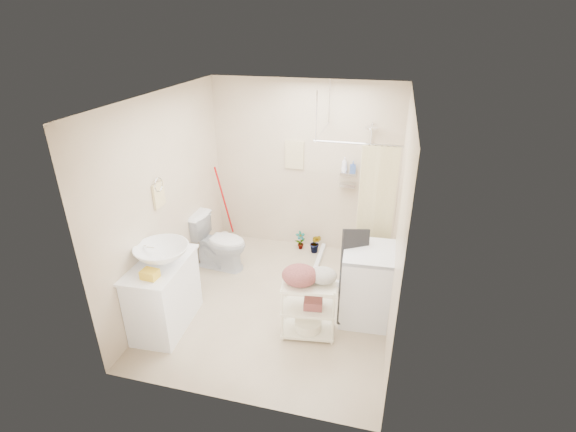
{
  "coord_description": "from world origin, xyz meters",
  "views": [
    {
      "loc": [
        1.22,
        -4.25,
        3.34
      ],
      "look_at": [
        0.09,
        0.25,
        1.13
      ],
      "focal_mm": 26.0,
      "sensor_mm": 36.0,
      "label": 1
    }
  ],
  "objects_px": {
    "toilet": "(219,242)",
    "washing_machine": "(369,284)",
    "laundry_rack": "(309,304)",
    "vanity": "(164,294)"
  },
  "relations": [
    {
      "from": "vanity",
      "to": "laundry_rack",
      "type": "distance_m",
      "value": 1.69
    },
    {
      "from": "washing_machine",
      "to": "laundry_rack",
      "type": "xyz_separation_m",
      "value": [
        -0.63,
        -0.49,
        -0.05
      ]
    },
    {
      "from": "toilet",
      "to": "laundry_rack",
      "type": "xyz_separation_m",
      "value": [
        1.55,
        -1.12,
        0.0
      ]
    },
    {
      "from": "washing_machine",
      "to": "laundry_rack",
      "type": "relative_size",
      "value": 1.12
    },
    {
      "from": "laundry_rack",
      "to": "toilet",
      "type": "bearing_deg",
      "value": 136.57
    },
    {
      "from": "toilet",
      "to": "laundry_rack",
      "type": "bearing_deg",
      "value": -120.05
    },
    {
      "from": "toilet",
      "to": "washing_machine",
      "type": "bearing_deg",
      "value": -100.33
    },
    {
      "from": "washing_machine",
      "to": "toilet",
      "type": "bearing_deg",
      "value": 160.49
    },
    {
      "from": "washing_machine",
      "to": "laundry_rack",
      "type": "distance_m",
      "value": 0.8
    },
    {
      "from": "toilet",
      "to": "laundry_rack",
      "type": "height_order",
      "value": "laundry_rack"
    }
  ]
}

